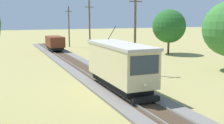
% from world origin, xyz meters
% --- Properties ---
extents(red_tram, '(2.60, 8.54, 4.79)m').
position_xyz_m(red_tram, '(0.00, 19.30, 2.19)').
color(red_tram, beige).
rests_on(red_tram, rail_right).
extents(freight_car, '(2.40, 5.20, 2.31)m').
position_xyz_m(freight_car, '(0.00, 45.95, 1.56)').
color(freight_car, brown).
rests_on(freight_car, rail_right).
extents(utility_pole_mid, '(1.40, 0.32, 8.37)m').
position_xyz_m(utility_pole_mid, '(4.14, 24.74, 4.28)').
color(utility_pole_mid, brown).
rests_on(utility_pole_mid, ground).
extents(utility_pole_far, '(1.40, 0.42, 8.30)m').
position_xyz_m(utility_pole_far, '(4.14, 39.69, 4.25)').
color(utility_pole_far, brown).
rests_on(utility_pole_far, ground).
extents(utility_pole_distant, '(1.40, 0.27, 7.87)m').
position_xyz_m(utility_pole_distant, '(4.14, 52.89, 4.03)').
color(utility_pole_distant, brown).
rests_on(utility_pole_distant, ground).
extents(tree_right_near, '(5.25, 5.25, 7.04)m').
position_xyz_m(tree_right_near, '(16.15, 36.40, 4.41)').
color(tree_right_near, '#4C3823').
rests_on(tree_right_near, ground).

